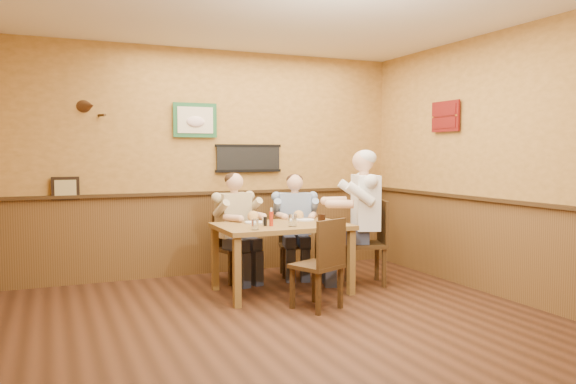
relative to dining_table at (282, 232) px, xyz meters
name	(u,v)px	position (x,y,z in m)	size (l,w,h in m)	color
room	(296,134)	(-0.31, -1.06, 1.03)	(5.02, 5.03, 2.81)	black
dining_table	(282,232)	(0.00, 0.00, 0.00)	(1.40, 0.90, 0.75)	brown
chair_back_left	(234,247)	(-0.32, 0.71, -0.25)	(0.37, 0.37, 0.81)	#3E2913
chair_back_right	(295,244)	(0.46, 0.70, -0.26)	(0.37, 0.37, 0.79)	#3E2913
chair_right_end	(365,242)	(1.03, -0.02, -0.17)	(0.45, 0.45, 0.98)	#3E2913
chair_near_side	(316,263)	(0.06, -0.72, -0.21)	(0.41, 0.41, 0.89)	#3E2913
diner_tan_shirt	(234,233)	(-0.32, 0.71, -0.08)	(0.53, 0.53, 1.16)	beige
diner_blue_polo	(295,230)	(0.46, 0.70, -0.09)	(0.52, 0.52, 1.13)	#778DB3
diner_white_elder	(365,224)	(1.03, -0.02, 0.04)	(0.64, 0.64, 1.39)	white
water_glass_left	(255,225)	(-0.42, -0.32, 0.15)	(0.07, 0.07, 0.11)	white
water_glass_mid	(293,220)	(0.03, -0.22, 0.16)	(0.09, 0.09, 0.13)	white
cola_tumbler	(322,219)	(0.39, -0.17, 0.15)	(0.08, 0.08, 0.11)	black
hot_sauce_bottle	(271,218)	(-0.17, -0.11, 0.18)	(0.04, 0.04, 0.17)	#B12912
salt_shaker	(264,221)	(-0.21, -0.01, 0.13)	(0.03, 0.03, 0.08)	white
pepper_shaker	(265,221)	(-0.22, -0.08, 0.14)	(0.04, 0.04, 0.10)	black
plate_far_left	(256,222)	(-0.23, 0.19, 0.10)	(0.24, 0.24, 0.02)	white
plate_far_right	(305,220)	(0.37, 0.20, 0.10)	(0.22, 0.22, 0.01)	silver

